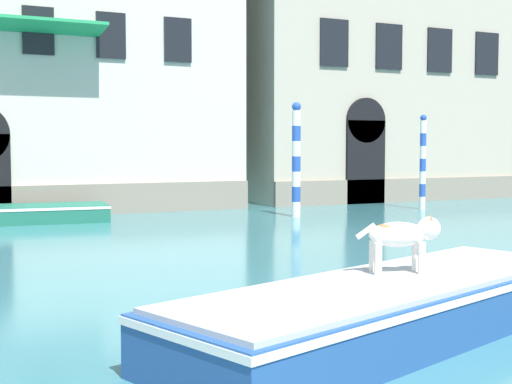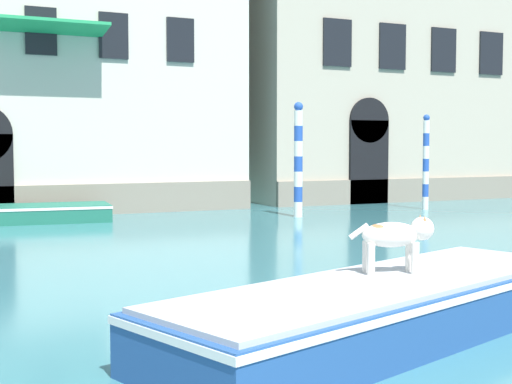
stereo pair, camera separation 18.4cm
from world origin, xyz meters
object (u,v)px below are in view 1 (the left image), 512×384
boat_foreground (392,306)px  dog_on_deck (403,235)px  boat_moored_near_palazzo (3,214)px  mooring_pole_0 (423,162)px  mooring_pole_2 (296,159)px

boat_foreground → dog_on_deck: (0.37, 0.29, 0.81)m
boat_moored_near_palazzo → mooring_pole_0: size_ratio=1.83×
mooring_pole_0 → boat_moored_near_palazzo: bearing=173.6°
boat_foreground → dog_on_deck: bearing=19.7°
dog_on_deck → mooring_pole_2: 14.12m
boat_moored_near_palazzo → mooring_pole_2: 9.17m
mooring_pole_2 → mooring_pole_0: bearing=4.9°
boat_foreground → boat_moored_near_palazzo: 15.58m
boat_foreground → dog_on_deck: 0.93m
boat_foreground → mooring_pole_0: size_ratio=1.97×
boat_foreground → mooring_pole_0: mooring_pole_0 is taller
mooring_pole_0 → mooring_pole_2: size_ratio=0.92×
boat_foreground → mooring_pole_0: bearing=32.2°
dog_on_deck → mooring_pole_2: (5.56, 12.96, 0.69)m
boat_moored_near_palazzo → mooring_pole_2: bearing=-7.5°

